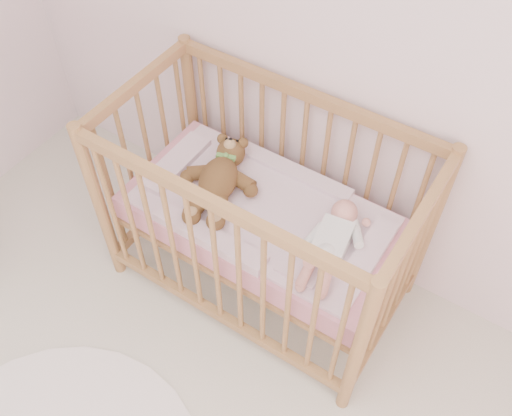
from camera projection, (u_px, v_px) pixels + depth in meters
The scene contains 6 objects.
wall_back at pixel (401, 31), 2.00m from camera, with size 4.00×0.02×2.70m, color silver.
crib at pixel (262, 218), 2.55m from camera, with size 1.36×0.76×1.00m, color #AB7448, non-canonical shape.
mattress at pixel (262, 220), 2.56m from camera, with size 1.22×0.62×0.13m, color pink.
blanket at pixel (262, 209), 2.51m from camera, with size 1.10×0.58×0.06m, color pink, non-canonical shape.
baby at pixel (333, 237), 2.32m from camera, with size 0.24×0.51×0.12m, color white, non-canonical shape.
teddy_bear at pixel (218, 179), 2.51m from camera, with size 0.37×0.53×0.15m, color brown, non-canonical shape.
Camera 1 is at (0.53, 0.25, 2.50)m, focal length 40.00 mm.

